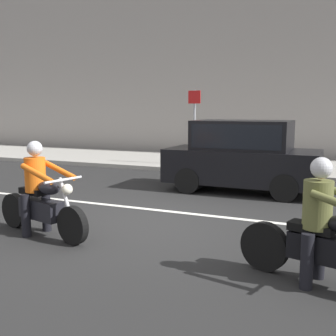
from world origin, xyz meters
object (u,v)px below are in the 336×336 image
(motorcycle_with_rider_olive, at_px, (326,235))
(motorcycle_with_rider_orange_stripe, at_px, (40,197))
(parked_hatchback_black, at_px, (242,155))
(street_sign_post, at_px, (194,120))

(motorcycle_with_rider_olive, bearing_deg, motorcycle_with_rider_orange_stripe, 176.84)
(parked_hatchback_black, bearing_deg, street_sign_post, 126.87)
(motorcycle_with_rider_orange_stripe, distance_m, street_sign_post, 8.32)
(parked_hatchback_black, height_order, street_sign_post, street_sign_post)
(parked_hatchback_black, xyz_separation_m, street_sign_post, (-2.49, 3.31, 0.78))
(parked_hatchback_black, bearing_deg, motorcycle_with_rider_orange_stripe, -113.91)
(motorcycle_with_rider_orange_stripe, bearing_deg, parked_hatchback_black, 66.09)
(motorcycle_with_rider_olive, xyz_separation_m, parked_hatchback_black, (-2.22, 5.17, 0.30))
(motorcycle_with_rider_orange_stripe, bearing_deg, street_sign_post, 92.10)
(parked_hatchback_black, distance_m, street_sign_post, 4.22)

